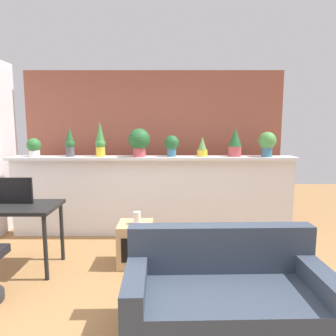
{
  "coord_description": "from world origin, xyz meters",
  "views": [
    {
      "loc": [
        0.23,
        -2.44,
        1.63
      ],
      "look_at": [
        0.22,
        1.03,
        1.15
      ],
      "focal_mm": 32.65,
      "sensor_mm": 36.0,
      "label": 1
    }
  ],
  "objects_px": {
    "couch": "(226,299)",
    "vase_on_shelf": "(137,218)",
    "potted_plant_4": "(172,144)",
    "tv_monitor": "(13,191)",
    "potted_plant_1": "(70,142)",
    "potted_plant_2": "(101,140)",
    "potted_plant_7": "(268,142)",
    "potted_plant_6": "(235,142)",
    "potted_plant_3": "(140,141)",
    "potted_plant_5": "(203,148)",
    "potted_plant_0": "(34,147)",
    "desk": "(9,213)",
    "side_cube_shelf": "(136,244)"
  },
  "relations": [
    {
      "from": "potted_plant_2",
      "to": "potted_plant_5",
      "type": "relative_size",
      "value": 1.8
    },
    {
      "from": "potted_plant_3",
      "to": "tv_monitor",
      "type": "bearing_deg",
      "value": -143.74
    },
    {
      "from": "potted_plant_4",
      "to": "potted_plant_6",
      "type": "height_order",
      "value": "potted_plant_6"
    },
    {
      "from": "potted_plant_1",
      "to": "vase_on_shelf",
      "type": "relative_size",
      "value": 2.97
    },
    {
      "from": "potted_plant_3",
      "to": "vase_on_shelf",
      "type": "bearing_deg",
      "value": -86.72
    },
    {
      "from": "potted_plant_5",
      "to": "tv_monitor",
      "type": "distance_m",
      "value": 2.53
    },
    {
      "from": "potted_plant_4",
      "to": "couch",
      "type": "relative_size",
      "value": 0.19
    },
    {
      "from": "potted_plant_4",
      "to": "couch",
      "type": "bearing_deg",
      "value": -79.68
    },
    {
      "from": "side_cube_shelf",
      "to": "potted_plant_7",
      "type": "bearing_deg",
      "value": 27.89
    },
    {
      "from": "potted_plant_3",
      "to": "potted_plant_6",
      "type": "height_order",
      "value": "potted_plant_6"
    },
    {
      "from": "potted_plant_0",
      "to": "tv_monitor",
      "type": "height_order",
      "value": "potted_plant_0"
    },
    {
      "from": "desk",
      "to": "vase_on_shelf",
      "type": "bearing_deg",
      "value": 4.4
    },
    {
      "from": "potted_plant_4",
      "to": "potted_plant_7",
      "type": "bearing_deg",
      "value": -1.36
    },
    {
      "from": "potted_plant_1",
      "to": "tv_monitor",
      "type": "bearing_deg",
      "value": -108.9
    },
    {
      "from": "potted_plant_0",
      "to": "potted_plant_5",
      "type": "xyz_separation_m",
      "value": [
        2.43,
        0.04,
        -0.02
      ]
    },
    {
      "from": "potted_plant_4",
      "to": "tv_monitor",
      "type": "relative_size",
      "value": 0.68
    },
    {
      "from": "potted_plant_3",
      "to": "side_cube_shelf",
      "type": "bearing_deg",
      "value": -88.11
    },
    {
      "from": "potted_plant_2",
      "to": "potted_plant_7",
      "type": "height_order",
      "value": "potted_plant_2"
    },
    {
      "from": "potted_plant_7",
      "to": "potted_plant_6",
      "type": "bearing_deg",
      "value": 175.73
    },
    {
      "from": "potted_plant_5",
      "to": "potted_plant_0",
      "type": "bearing_deg",
      "value": -178.97
    },
    {
      "from": "potted_plant_1",
      "to": "desk",
      "type": "relative_size",
      "value": 0.39
    },
    {
      "from": "potted_plant_6",
      "to": "potted_plant_5",
      "type": "bearing_deg",
      "value": 179.93
    },
    {
      "from": "potted_plant_0",
      "to": "potted_plant_6",
      "type": "distance_m",
      "value": 2.9
    },
    {
      "from": "potted_plant_0",
      "to": "desk",
      "type": "relative_size",
      "value": 0.24
    },
    {
      "from": "potted_plant_6",
      "to": "desk",
      "type": "xyz_separation_m",
      "value": [
        -2.76,
        -1.11,
        -0.73
      ]
    },
    {
      "from": "potted_plant_0",
      "to": "potted_plant_6",
      "type": "bearing_deg",
      "value": 0.85
    },
    {
      "from": "desk",
      "to": "potted_plant_5",
      "type": "bearing_deg",
      "value": 25.97
    },
    {
      "from": "potted_plant_3",
      "to": "tv_monitor",
      "type": "distance_m",
      "value": 1.75
    },
    {
      "from": "couch",
      "to": "vase_on_shelf",
      "type": "bearing_deg",
      "value": 124.17
    },
    {
      "from": "desk",
      "to": "side_cube_shelf",
      "type": "xyz_separation_m",
      "value": [
        1.41,
        0.12,
        -0.42
      ]
    },
    {
      "from": "potted_plant_3",
      "to": "desk",
      "type": "bearing_deg",
      "value": -142.08
    },
    {
      "from": "potted_plant_1",
      "to": "side_cube_shelf",
      "type": "bearing_deg",
      "value": -43.28
    },
    {
      "from": "potted_plant_3",
      "to": "potted_plant_5",
      "type": "relative_size",
      "value": 1.43
    },
    {
      "from": "potted_plant_5",
      "to": "potted_plant_6",
      "type": "height_order",
      "value": "potted_plant_6"
    },
    {
      "from": "potted_plant_7",
      "to": "vase_on_shelf",
      "type": "height_order",
      "value": "potted_plant_7"
    },
    {
      "from": "potted_plant_0",
      "to": "potted_plant_4",
      "type": "bearing_deg",
      "value": 1.2
    },
    {
      "from": "potted_plant_6",
      "to": "potted_plant_1",
      "type": "bearing_deg",
      "value": -179.61
    },
    {
      "from": "potted_plant_4",
      "to": "vase_on_shelf",
      "type": "distance_m",
      "value": 1.34
    },
    {
      "from": "potted_plant_4",
      "to": "tv_monitor",
      "type": "xyz_separation_m",
      "value": [
        -1.82,
        -1.03,
        -0.46
      ]
    },
    {
      "from": "potted_plant_0",
      "to": "potted_plant_5",
      "type": "bearing_deg",
      "value": 1.03
    },
    {
      "from": "potted_plant_6",
      "to": "potted_plant_2",
      "type": "bearing_deg",
      "value": -179.6
    },
    {
      "from": "potted_plant_6",
      "to": "tv_monitor",
      "type": "distance_m",
      "value": 2.97
    },
    {
      "from": "potted_plant_2",
      "to": "vase_on_shelf",
      "type": "height_order",
      "value": "potted_plant_2"
    },
    {
      "from": "potted_plant_2",
      "to": "tv_monitor",
      "type": "distance_m",
      "value": 1.39
    },
    {
      "from": "potted_plant_6",
      "to": "potted_plant_3",
      "type": "bearing_deg",
      "value": -178.26
    },
    {
      "from": "potted_plant_0",
      "to": "side_cube_shelf",
      "type": "relative_size",
      "value": 0.53
    },
    {
      "from": "potted_plant_3",
      "to": "potted_plant_5",
      "type": "height_order",
      "value": "potted_plant_3"
    },
    {
      "from": "potted_plant_0",
      "to": "vase_on_shelf",
      "type": "bearing_deg",
      "value": -31.48
    },
    {
      "from": "potted_plant_3",
      "to": "potted_plant_7",
      "type": "xyz_separation_m",
      "value": [
        1.84,
        0.01,
        -0.02
      ]
    },
    {
      "from": "vase_on_shelf",
      "to": "side_cube_shelf",
      "type": "bearing_deg",
      "value": 151.98
    }
  ]
}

